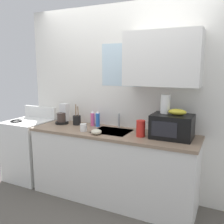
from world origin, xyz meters
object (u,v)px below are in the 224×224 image
dish_soap_bottle_pink (93,119)px  mug_white (83,128)px  coffee_maker (63,116)px  cereal_canister (141,128)px  banana_bunch (177,112)px  microwave (172,126)px  paper_towel_roll (165,104)px  dish_soap_bottle_blue (98,119)px  small_bowl (96,132)px  utensil_crock (77,120)px  stove_range (29,149)px

dish_soap_bottle_pink → mug_white: size_ratio=2.24×
coffee_maker → cereal_canister: size_ratio=1.46×
banana_bunch → cereal_canister: bearing=-165.6°
coffee_maker → banana_bunch: bearing=-2.1°
microwave → banana_bunch: (0.05, 0.00, 0.17)m
paper_towel_roll → dish_soap_bottle_blue: size_ratio=1.00×
banana_bunch → small_bowl: (-0.90, -0.25, -0.27)m
utensil_crock → coffee_maker: bearing=-177.1°
utensil_crock → stove_range: bearing=-171.8°
small_bowl → microwave: bearing=16.3°
microwave → banana_bunch: 0.18m
coffee_maker → mug_white: 0.56m
mug_white → paper_towel_roll: bearing=13.9°
microwave → utensil_crock: (-1.34, 0.07, -0.06)m
banana_bunch → coffee_maker: size_ratio=0.71×
paper_towel_roll → coffee_maker: size_ratio=0.79×
banana_bunch → dish_soap_bottle_blue: banana_bunch is taller
stove_range → dish_soap_bottle_pink: 1.18m
dish_soap_bottle_blue → microwave: bearing=-6.1°
stove_range → mug_white: (1.08, -0.14, 0.49)m
coffee_maker → utensil_crock: size_ratio=0.96×
banana_bunch → cereal_canister: banana_bunch is taller
banana_bunch → dish_soap_bottle_blue: 1.10m
stove_range → dish_soap_bottle_pink: bearing=8.9°
utensil_crock → dish_soap_bottle_pink: bearing=11.6°
small_bowl → mug_white: bearing=164.7°
stove_range → mug_white: size_ratio=11.37×
coffee_maker → mug_white: size_ratio=2.95×
coffee_maker → stove_range: bearing=-169.8°
utensil_crock → small_bowl: size_ratio=2.24×
utensil_crock → small_bowl: 0.59m
cereal_canister → stove_range: bearing=178.3°
microwave → coffee_maker: bearing=177.8°
banana_bunch → utensil_crock: banana_bunch is taller
stove_range → microwave: bearing=1.2°
stove_range → small_bowl: (1.30, -0.20, 0.47)m
microwave → coffee_maker: coffee_maker is taller
stove_range → dish_soap_bottle_blue: bearing=7.9°
cereal_canister → utensil_crock: bearing=170.4°
banana_bunch → paper_towel_roll: size_ratio=0.91×
banana_bunch → utensil_crock: size_ratio=0.69×
microwave → paper_towel_roll: 0.27m
dish_soap_bottle_pink → mug_white: 0.31m
paper_towel_roll → dish_soap_bottle_blue: paper_towel_roll is taller
microwave → dish_soap_bottle_pink: (-1.11, 0.12, -0.04)m
stove_range → small_bowl: stove_range is taller
microwave → banana_bunch: banana_bunch is taller
stove_range → coffee_maker: size_ratio=3.86×
microwave → stove_range: bearing=-178.8°
dish_soap_bottle_pink → mug_white: dish_soap_bottle_pink is taller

